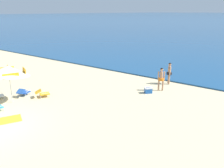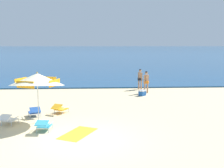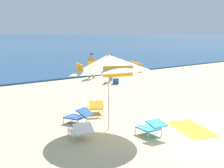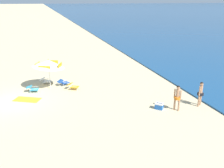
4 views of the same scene
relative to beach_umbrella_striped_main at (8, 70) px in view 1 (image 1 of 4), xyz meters
name	(u,v)px [view 1 (image 1 of 4)]	position (x,y,z in m)	size (l,w,h in m)	color
beach_umbrella_striped_main	(8,70)	(0.00, 0.00, 0.00)	(2.58, 2.63, 2.43)	silver
lounge_chair_beside_umbrella	(42,93)	(0.74, 1.65, -1.73)	(0.89, 1.02, 0.52)	gold
lounge_chair_facing_sea	(23,92)	(-0.42, 1.03, -1.73)	(0.81, 1.01, 0.52)	#1E4799
person_standing_near_shore	(161,77)	(6.32, 7.37, -1.06)	(0.41, 0.40, 1.63)	tan
person_standing_beside	(169,72)	(6.16, 9.14, -1.05)	(0.40, 0.42, 1.64)	tan
cooler_box	(148,90)	(5.88, 6.39, -1.80)	(0.60, 0.60, 0.43)	#1E56A8
beach_towel	(2,121)	(1.89, -1.70, -2.00)	(0.90, 1.80, 0.01)	gold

